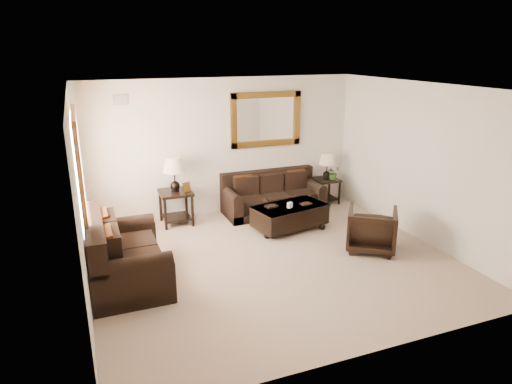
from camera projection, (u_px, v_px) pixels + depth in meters
name	position (u px, v px, depth m)	size (l,w,h in m)	color
room	(274.00, 179.00, 6.84)	(5.51, 5.01, 2.71)	gray
window	(80.00, 169.00, 6.64)	(0.07, 1.96, 1.66)	white
mirror	(266.00, 120.00, 9.19)	(1.50, 0.06, 1.10)	#522E10
air_vent	(121.00, 100.00, 8.08)	(0.25, 0.02, 0.18)	#999999
sofa	(273.00, 198.00, 9.33)	(2.01, 0.87, 0.82)	black
loveseat	(122.00, 258.00, 6.51)	(1.05, 1.76, 0.99)	black
end_table_left	(175.00, 181.00, 8.53)	(0.60, 0.60, 1.31)	black
end_table_right	(327.00, 171.00, 9.76)	(0.50, 0.50, 1.10)	black
coffee_table	(290.00, 214.00, 8.44)	(1.46, 0.98, 0.57)	black
armchair	(372.00, 227.00, 7.54)	(0.77, 0.72, 0.79)	black
potted_plant	(333.00, 174.00, 9.73)	(0.26, 0.29, 0.23)	#28511B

